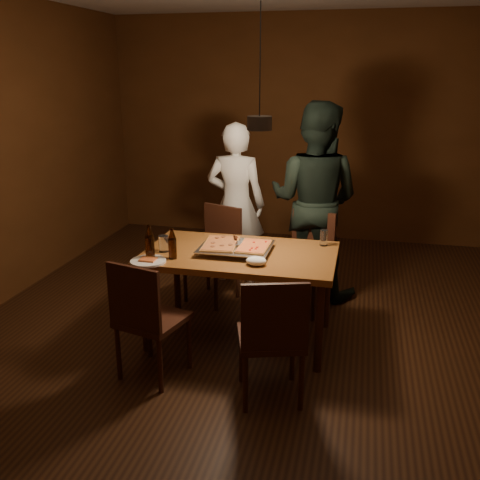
% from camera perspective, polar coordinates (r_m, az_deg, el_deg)
% --- Properties ---
extents(room_shell, '(6.00, 6.00, 6.00)m').
position_cam_1_polar(room_shell, '(4.01, 2.03, 7.36)').
color(room_shell, '#361D0E').
rests_on(room_shell, ground).
extents(dining_table, '(1.50, 0.90, 0.75)m').
position_cam_1_polar(dining_table, '(4.23, 0.00, -2.24)').
color(dining_table, brown).
rests_on(dining_table, floor).
extents(chair_far_left, '(0.54, 0.54, 0.49)m').
position_cam_1_polar(chair_far_left, '(5.08, -2.51, -0.47)').
color(chair_far_left, '#38190F').
rests_on(chair_far_left, floor).
extents(chair_far_right, '(0.53, 0.53, 0.49)m').
position_cam_1_polar(chair_far_right, '(4.92, 7.29, -1.23)').
color(chair_far_right, '#38190F').
rests_on(chair_far_right, floor).
extents(chair_near_left, '(0.51, 0.51, 0.49)m').
position_cam_1_polar(chair_near_left, '(3.77, -10.13, -7.42)').
color(chair_near_left, '#38190F').
rests_on(chair_near_left, floor).
extents(chair_near_right, '(0.52, 0.52, 0.49)m').
position_cam_1_polar(chair_near_right, '(3.46, 3.48, -9.50)').
color(chair_near_right, '#38190F').
rests_on(chair_near_right, floor).
extents(pizza_tray, '(0.56, 0.46, 0.05)m').
position_cam_1_polar(pizza_tray, '(4.20, -0.46, -0.96)').
color(pizza_tray, silver).
rests_on(pizza_tray, dining_table).
extents(pizza_meat, '(0.29, 0.43, 0.02)m').
position_cam_1_polar(pizza_meat, '(4.23, -2.09, -0.37)').
color(pizza_meat, maroon).
rests_on(pizza_meat, pizza_tray).
extents(pizza_cheese, '(0.23, 0.36, 0.02)m').
position_cam_1_polar(pizza_cheese, '(4.16, 1.48, -0.66)').
color(pizza_cheese, gold).
rests_on(pizza_cheese, pizza_tray).
extents(spatula, '(0.17, 0.26, 0.04)m').
position_cam_1_polar(spatula, '(4.22, -0.26, -0.33)').
color(spatula, silver).
rests_on(spatula, pizza_tray).
extents(beer_bottle_a, '(0.07, 0.07, 0.27)m').
position_cam_1_polar(beer_bottle_a, '(4.08, -9.62, -0.19)').
color(beer_bottle_a, black).
rests_on(beer_bottle_a, dining_table).
extents(beer_bottle_b, '(0.06, 0.06, 0.24)m').
position_cam_1_polar(beer_bottle_b, '(4.06, -7.23, -0.37)').
color(beer_bottle_b, black).
rests_on(beer_bottle_b, dining_table).
extents(water_glass_left, '(0.08, 0.08, 0.13)m').
position_cam_1_polar(water_glass_left, '(4.24, -8.15, -0.39)').
color(water_glass_left, silver).
rests_on(water_glass_left, dining_table).
extents(water_glass_right, '(0.06, 0.06, 0.13)m').
position_cam_1_polar(water_glass_right, '(4.40, 8.92, 0.24)').
color(water_glass_right, silver).
rests_on(water_glass_right, dining_table).
extents(plate_slice, '(0.27, 0.27, 0.03)m').
position_cam_1_polar(plate_slice, '(4.04, -9.78, -2.22)').
color(plate_slice, white).
rests_on(plate_slice, dining_table).
extents(napkin, '(0.15, 0.12, 0.06)m').
position_cam_1_polar(napkin, '(3.92, 1.74, -2.25)').
color(napkin, white).
rests_on(napkin, dining_table).
extents(diner_white, '(0.61, 0.40, 1.64)m').
position_cam_1_polar(diner_white, '(5.44, -0.45, 3.87)').
color(diner_white, white).
rests_on(diner_white, floor).
extents(diner_dark, '(1.04, 0.90, 1.86)m').
position_cam_1_polar(diner_dark, '(5.15, 7.91, 4.16)').
color(diner_dark, black).
rests_on(diner_dark, floor).
extents(pendant_lamp, '(0.18, 0.18, 1.10)m').
position_cam_1_polar(pendant_lamp, '(3.96, 2.09, 12.51)').
color(pendant_lamp, black).
rests_on(pendant_lamp, ceiling).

